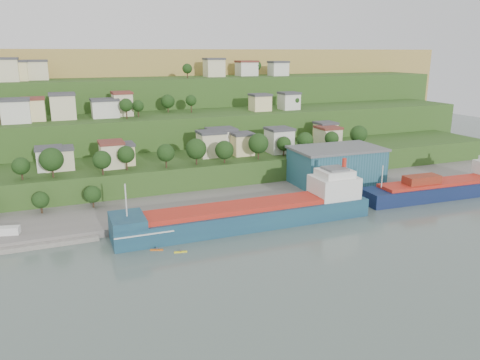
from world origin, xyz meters
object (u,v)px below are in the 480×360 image
cargo_ship_near (254,215)px  warehouse (336,165)px  kayak_orange (157,249)px  cargo_ship_far (449,188)px  caravan (7,232)px

cargo_ship_near → warehouse: cargo_ship_near is taller
kayak_orange → warehouse: bearing=44.3°
cargo_ship_far → caravan: cargo_ship_far is taller
cargo_ship_far → kayak_orange: 101.18m
cargo_ship_near → kayak_orange: (-29.05, -6.91, -2.76)m
warehouse → caravan: size_ratio=5.27×
cargo_ship_near → cargo_ship_far: 71.82m
warehouse → caravan: bearing=-173.0°
warehouse → kayak_orange: 76.47m
cargo_ship_far → kayak_orange: (-100.87, -7.54, -2.34)m
caravan → cargo_ship_near: bearing=1.1°
cargo_ship_far → warehouse: (-30.68, 21.67, 5.86)m
caravan → warehouse: bearing=17.8°
cargo_ship_far → warehouse: bearing=147.5°
cargo_ship_far → kayak_orange: bearing=-173.0°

